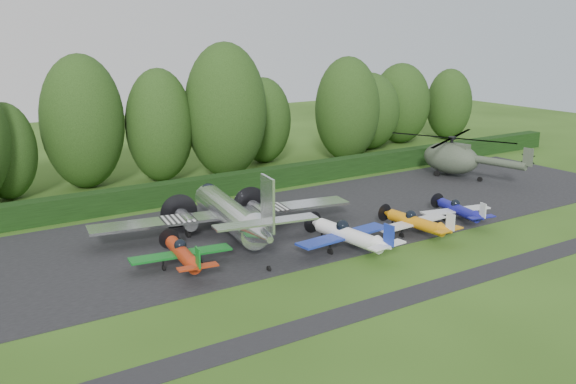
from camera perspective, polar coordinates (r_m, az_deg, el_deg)
ground at (r=45.54m, az=8.34°, el=-5.73°), size 160.00×160.00×0.00m
apron at (r=53.01m, az=1.21°, el=-2.62°), size 70.00×18.00×0.01m
taxiway_verge at (r=41.57m, az=13.84°, el=-8.05°), size 70.00×2.00×0.00m
hedgerow at (r=62.05m, az=-4.51°, el=-0.08°), size 90.00×1.60×2.00m
transport_plane at (r=48.71m, az=-5.05°, el=-1.97°), size 20.69×15.87×6.63m
light_plane_red at (r=43.07m, az=-9.34°, el=-5.43°), size 6.85×7.20×2.63m
light_plane_white at (r=45.91m, az=5.40°, el=-3.81°), size 7.84×8.24×3.01m
light_plane_orange at (r=50.15m, az=11.29°, el=-2.65°), size 6.69×7.03×2.57m
light_plane_blue at (r=54.59m, az=14.93°, el=-1.53°), size 6.17×6.49×2.37m
helicopter at (r=70.25m, az=14.34°, el=3.17°), size 13.31×15.58×4.29m
sign_board at (r=79.94m, az=15.09°, el=3.77°), size 3.52×0.13×1.98m
tree_1 at (r=83.85m, az=7.20°, el=7.14°), size 7.87×7.87×9.88m
tree_2 at (r=66.89m, az=-11.35°, el=5.81°), size 6.86×6.86×11.59m
tree_3 at (r=74.86m, az=-2.23°, el=6.37°), size 6.47×6.47×9.94m
tree_4 at (r=64.17m, az=-23.82°, el=3.31°), size 5.57×5.57×9.03m
tree_5 at (r=88.99m, az=10.00°, el=7.77°), size 7.81×7.81×10.80m
tree_7 at (r=67.65m, az=-5.57°, el=7.21°), size 8.57×8.57×14.11m
tree_8 at (r=76.27m, az=5.29°, el=7.35°), size 7.63×7.63×12.24m
tree_9 at (r=93.49m, az=14.13°, el=7.58°), size 6.28×6.28×9.85m
tree_10 at (r=65.90m, az=-17.81°, el=5.95°), size 8.03×8.03×13.14m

